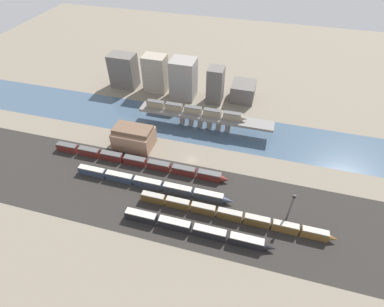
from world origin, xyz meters
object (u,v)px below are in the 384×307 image
train_yard_far (151,184)px  train_yard_mid (232,215)px  warehouse_building (134,137)px  train_on_bridge (195,110)px  train_yard_outer (138,161)px  train_yard_near (196,229)px  signal_tower (290,208)px

train_yard_far → train_yard_mid: bearing=-11.1°
warehouse_building → train_yard_mid: bearing=-29.6°
train_on_bridge → train_yard_outer: size_ratio=0.63×
train_yard_mid → warehouse_building: bearing=150.4°
train_on_bridge → train_yard_far: 47.88m
train_on_bridge → train_yard_near: size_ratio=0.93×
warehouse_building → signal_tower: size_ratio=1.29×
train_yard_far → train_yard_outer: train_yard_outer is taller
train_yard_mid → train_yard_outer: (-46.64, 18.20, -0.14)m
train_on_bridge → train_yard_near: bearing=-74.6°
train_on_bridge → train_yard_outer: 40.41m
train_yard_outer → train_on_bridge: bearing=63.9°
train_yard_near → warehouse_building: (-41.72, 40.02, 3.19)m
train_yard_near → train_yard_far: bearing=145.3°
train_yard_mid → train_yard_outer: train_yard_mid is taller
train_yard_outer → signal_tower: bearing=-10.9°
train_yard_far → train_on_bridge: bearing=82.1°
train_yard_mid → signal_tower: 21.70m
train_yard_far → warehouse_building: bearing=127.2°
train_yard_near → train_yard_outer: bearing=141.5°
train_yard_mid → train_yard_outer: bearing=158.7°
signal_tower → train_yard_mid: bearing=-165.5°
train_on_bridge → train_yard_far: bearing=-97.9°
train_yard_outer → warehouse_building: (-6.81, 12.22, 3.25)m
train_yard_mid → warehouse_building: size_ratio=4.07×
train_on_bridge → train_yard_near: train_on_bridge is taller
train_yard_mid → train_yard_far: size_ratio=1.08×
train_yard_outer → signal_tower: size_ratio=5.89×
train_on_bridge → train_yard_outer: train_on_bridge is taller
signal_tower → train_yard_outer: bearing=169.1°
train_yard_far → warehouse_building: size_ratio=3.76×
train_yard_near → train_yard_far: (-23.98, 16.62, -0.08)m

